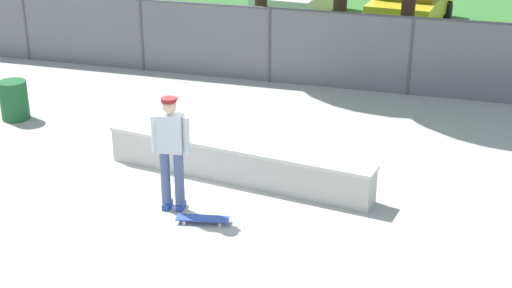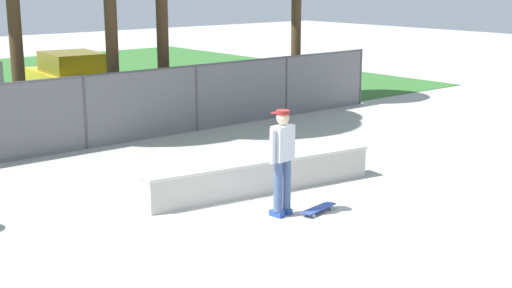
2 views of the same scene
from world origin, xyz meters
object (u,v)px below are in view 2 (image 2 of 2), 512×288
car_yellow (72,78)px  skateboard (319,208)px  skateboarder (282,157)px  concrete_ledge (262,175)px

car_yellow → skateboard: bearing=-97.3°
skateboarder → car_yellow: skateboarder is taller
concrete_ledge → skateboarder: bearing=-116.1°
concrete_ledge → skateboard: 1.60m
skateboarder → car_yellow: bearing=79.9°
skateboard → car_yellow: size_ratio=0.19×
skateboarder → car_yellow: (2.26, 12.67, -0.19)m
skateboard → concrete_ledge: bearing=88.9°
concrete_ledge → skateboarder: skateboarder is taller
concrete_ledge → skateboard: size_ratio=5.82×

